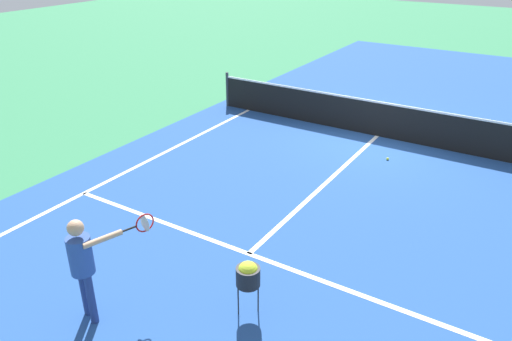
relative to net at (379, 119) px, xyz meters
name	(u,v)px	position (x,y,z in m)	size (l,w,h in m)	color
ground_plane	(377,136)	(0.00, 0.00, -0.49)	(60.00, 60.00, 0.00)	#337F51
court_surface_inbounds	(377,136)	(0.00, 0.00, -0.49)	(10.62, 24.40, 0.00)	#234C93
line_sideline_left	(101,185)	(-4.11, -5.95, -0.49)	(0.10, 11.89, 0.01)	white
line_service_near	(249,254)	(0.00, -6.40, -0.49)	(8.22, 0.10, 0.01)	white
line_center_service	(328,181)	(0.00, -3.20, -0.49)	(0.10, 6.40, 0.01)	white
net	(379,119)	(0.00, 0.00, 0.00)	(9.90, 0.09, 1.07)	#33383D
player_near	(84,259)	(-1.05, -8.84, 0.50)	(0.75, 1.09, 1.60)	navy
ball_hopper	(248,274)	(0.77, -7.61, 0.18)	(0.34, 0.34, 0.87)	black
tennis_ball_near_net	(388,159)	(0.74, -1.38, -0.46)	(0.07, 0.07, 0.07)	#CCE033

